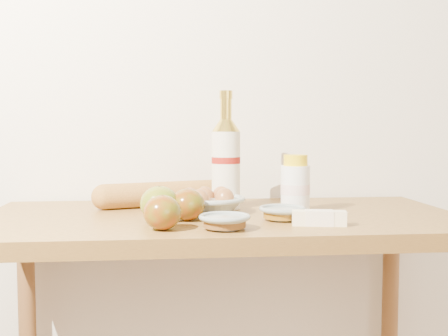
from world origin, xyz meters
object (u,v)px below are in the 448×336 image
(bourbon_bottle, at_px, (226,161))
(egg_bowl, at_px, (209,202))
(cream_bottle, at_px, (295,186))
(baguette, at_px, (166,194))
(table, at_px, (223,262))

(bourbon_bottle, bearing_deg, egg_bowl, -121.02)
(bourbon_bottle, height_order, cream_bottle, bourbon_bottle)
(cream_bottle, height_order, baguette, cream_bottle)
(baguette, bearing_deg, egg_bowl, -67.34)
(table, relative_size, baguette, 2.89)
(egg_bowl, relative_size, baguette, 0.55)
(cream_bottle, relative_size, egg_bowl, 0.65)
(table, bearing_deg, egg_bowl, 134.10)
(cream_bottle, bearing_deg, table, -155.71)
(baguette, bearing_deg, cream_bottle, -42.05)
(table, height_order, bourbon_bottle, bourbon_bottle)
(table, relative_size, egg_bowl, 5.22)
(baguette, bearing_deg, table, -66.60)
(cream_bottle, relative_size, baguette, 0.36)
(table, relative_size, cream_bottle, 8.03)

